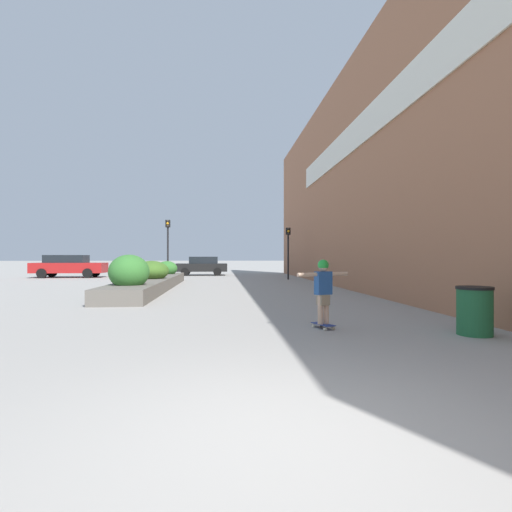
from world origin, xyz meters
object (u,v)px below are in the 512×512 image
object	(u,v)px
trash_bin	(475,311)
skateboard	(323,325)
skateboarder	(323,285)
traffic_light_right	(288,244)
car_center_left	(69,266)
car_leftmost	(202,266)
traffic_light_left	(168,239)

from	to	relation	value
trash_bin	skateboard	bearing A→B (deg)	160.37
skateboarder	traffic_light_right	distance (m)	17.34
skateboard	skateboarder	world-z (taller)	skateboarder
skateboarder	traffic_light_right	xyz separation A→B (m)	(2.22, 17.14, 1.38)
trash_bin	car_center_left	size ratio (longest dim) A/B	0.18
skateboard	car_leftmost	distance (m)	23.55
car_leftmost	traffic_light_left	size ratio (longest dim) A/B	1.06
trash_bin	traffic_light_right	size ratio (longest dim) A/B	0.27
skateboarder	car_center_left	world-z (taller)	car_center_left
skateboarder	car_center_left	bearing A→B (deg)	99.66
trash_bin	traffic_light_left	world-z (taller)	traffic_light_left
trash_bin	car_leftmost	size ratio (longest dim) A/B	0.22
skateboarder	traffic_light_right	world-z (taller)	traffic_light_right
skateboard	car_center_left	world-z (taller)	car_center_left
skateboarder	traffic_light_right	size ratio (longest dim) A/B	0.39
traffic_light_right	car_center_left	bearing A→B (deg)	166.22
skateboard	skateboarder	size ratio (longest dim) A/B	0.46
car_center_left	skateboard	bearing A→B (deg)	31.05
skateboard	trash_bin	xyz separation A→B (m)	(2.56, -0.91, 0.38)
car_center_left	traffic_light_left	distance (m)	8.34
skateboarder	car_leftmost	world-z (taller)	car_leftmost
car_center_left	traffic_light_left	xyz separation A→B (m)	(7.23, -3.80, 1.68)
skateboard	traffic_light_left	bearing A→B (deg)	85.85
trash_bin	traffic_light_left	xyz separation A→B (m)	(-7.82, 17.86, 2.05)
trash_bin	car_leftmost	xyz separation A→B (m)	(-6.02, 24.20, 0.31)
car_leftmost	trash_bin	bearing A→B (deg)	-166.02
skateboard	traffic_light_left	world-z (taller)	traffic_light_left
car_leftmost	traffic_light_right	size ratio (longest dim) A/B	1.20
car_center_left	car_leftmost	bearing A→B (deg)	105.69
skateboard	car_leftmost	world-z (taller)	car_leftmost
skateboard	skateboarder	bearing A→B (deg)	-21.39
car_leftmost	skateboarder	bearing A→B (deg)	-171.55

